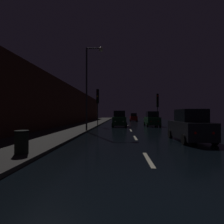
{
  "coord_description": "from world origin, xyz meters",
  "views": [
    {
      "loc": [
        -1.05,
        -3.69,
        1.75
      ],
      "look_at": [
        -2.04,
        15.88,
        1.95
      ],
      "focal_mm": 27.74,
      "sensor_mm": 36.0,
      "label": 1
    }
  ],
  "objects_px": {
    "traffic_light_far_left": "(98,99)",
    "streetlamp_overhead": "(91,77)",
    "car_parked_right_near": "(190,127)",
    "car_distant_taillights": "(133,118)",
    "car_approaching_headlights": "(119,119)",
    "trash_bin_curbside": "(22,142)",
    "car_parked_right_far": "(152,119)",
    "traffic_light_far_right": "(157,103)"
  },
  "relations": [
    {
      "from": "traffic_light_far_left",
      "to": "streetlamp_overhead",
      "type": "distance_m",
      "value": 6.74
    },
    {
      "from": "car_parked_right_near",
      "to": "streetlamp_overhead",
      "type": "bearing_deg",
      "value": 54.25
    },
    {
      "from": "car_distant_taillights",
      "to": "car_approaching_headlights",
      "type": "bearing_deg",
      "value": 169.21
    },
    {
      "from": "trash_bin_curbside",
      "to": "car_distant_taillights",
      "type": "xyz_separation_m",
      "value": [
        6.95,
        33.82,
        0.24
      ]
    },
    {
      "from": "car_parked_right_far",
      "to": "traffic_light_far_right",
      "type": "bearing_deg",
      "value": -83.08
    },
    {
      "from": "car_parked_right_far",
      "to": "streetlamp_overhead",
      "type": "bearing_deg",
      "value": 138.19
    },
    {
      "from": "traffic_light_far_left",
      "to": "traffic_light_far_right",
      "type": "bearing_deg",
      "value": 106.96
    },
    {
      "from": "traffic_light_far_left",
      "to": "car_approaching_headlights",
      "type": "height_order",
      "value": "traffic_light_far_left"
    },
    {
      "from": "streetlamp_overhead",
      "to": "car_distant_taillights",
      "type": "height_order",
      "value": "streetlamp_overhead"
    },
    {
      "from": "traffic_light_far_right",
      "to": "car_parked_right_far",
      "type": "height_order",
      "value": "traffic_light_far_right"
    },
    {
      "from": "trash_bin_curbside",
      "to": "car_parked_right_far",
      "type": "distance_m",
      "value": 19.83
    },
    {
      "from": "trash_bin_curbside",
      "to": "car_parked_right_near",
      "type": "relative_size",
      "value": 0.23
    },
    {
      "from": "car_distant_taillights",
      "to": "trash_bin_curbside",
      "type": "bearing_deg",
      "value": 168.38
    },
    {
      "from": "streetlamp_overhead",
      "to": "car_parked_right_near",
      "type": "xyz_separation_m",
      "value": [
        7.3,
        -5.25,
        -4.41
      ]
    },
    {
      "from": "car_parked_right_near",
      "to": "traffic_light_far_right",
      "type": "bearing_deg",
      "value": -3.39
    },
    {
      "from": "streetlamp_overhead",
      "to": "trash_bin_curbside",
      "type": "xyz_separation_m",
      "value": [
        -1.09,
        -9.8,
        -4.72
      ]
    },
    {
      "from": "traffic_light_far_right",
      "to": "streetlamp_overhead",
      "type": "height_order",
      "value": "streetlamp_overhead"
    },
    {
      "from": "streetlamp_overhead",
      "to": "car_approaching_headlights",
      "type": "distance_m",
      "value": 9.03
    },
    {
      "from": "traffic_light_far_left",
      "to": "trash_bin_curbside",
      "type": "height_order",
      "value": "traffic_light_far_left"
    },
    {
      "from": "car_parked_right_near",
      "to": "car_parked_right_far",
      "type": "bearing_deg",
      "value": -0.0
    },
    {
      "from": "trash_bin_curbside",
      "to": "car_approaching_headlights",
      "type": "xyz_separation_m",
      "value": [
        3.79,
        17.24,
        0.37
      ]
    },
    {
      "from": "car_approaching_headlights",
      "to": "trash_bin_curbside",
      "type": "bearing_deg",
      "value": -12.41
    },
    {
      "from": "streetlamp_overhead",
      "to": "car_parked_right_far",
      "type": "bearing_deg",
      "value": 48.19
    },
    {
      "from": "streetlamp_overhead",
      "to": "car_distant_taillights",
      "type": "bearing_deg",
      "value": 76.3
    },
    {
      "from": "car_distant_taillights",
      "to": "car_parked_right_near",
      "type": "bearing_deg",
      "value": -177.18
    },
    {
      "from": "trash_bin_curbside",
      "to": "traffic_light_far_right",
      "type": "bearing_deg",
      "value": 63.02
    },
    {
      "from": "car_parked_right_far",
      "to": "car_parked_right_near",
      "type": "bearing_deg",
      "value": 180.0
    },
    {
      "from": "car_parked_right_near",
      "to": "car_distant_taillights",
      "type": "distance_m",
      "value": 29.31
    },
    {
      "from": "car_distant_taillights",
      "to": "streetlamp_overhead",
      "type": "bearing_deg",
      "value": 166.3
    },
    {
      "from": "trash_bin_curbside",
      "to": "car_parked_right_near",
      "type": "distance_m",
      "value": 9.55
    },
    {
      "from": "traffic_light_far_right",
      "to": "car_approaching_headlights",
      "type": "bearing_deg",
      "value": -80.3
    },
    {
      "from": "trash_bin_curbside",
      "to": "traffic_light_far_left",
      "type": "bearing_deg",
      "value": 86.94
    },
    {
      "from": "streetlamp_overhead",
      "to": "trash_bin_curbside",
      "type": "relative_size",
      "value": 8.83
    },
    {
      "from": "trash_bin_curbside",
      "to": "car_distant_taillights",
      "type": "relative_size",
      "value": 0.25
    },
    {
      "from": "traffic_light_far_right",
      "to": "car_parked_right_near",
      "type": "distance_m",
      "value": 13.75
    },
    {
      "from": "traffic_light_far_right",
      "to": "streetlamp_overhead",
      "type": "relative_size",
      "value": 0.56
    },
    {
      "from": "car_approaching_headlights",
      "to": "car_parked_right_near",
      "type": "height_order",
      "value": "car_approaching_headlights"
    },
    {
      "from": "traffic_light_far_right",
      "to": "car_distant_taillights",
      "type": "bearing_deg",
      "value": -170.8
    },
    {
      "from": "streetlamp_overhead",
      "to": "car_distant_taillights",
      "type": "distance_m",
      "value": 25.13
    },
    {
      "from": "traffic_light_far_right",
      "to": "car_approaching_headlights",
      "type": "xyz_separation_m",
      "value": [
        -5.4,
        -0.82,
        -2.32
      ]
    },
    {
      "from": "streetlamp_overhead",
      "to": "car_parked_right_far",
      "type": "relative_size",
      "value": 1.99
    },
    {
      "from": "car_approaching_headlights",
      "to": "car_parked_right_near",
      "type": "bearing_deg",
      "value": 19.92
    }
  ]
}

